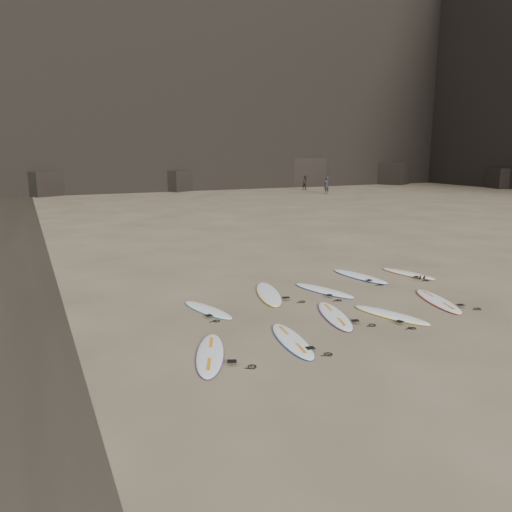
# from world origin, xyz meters

# --- Properties ---
(ground) EXTENTS (240.00, 240.00, 0.00)m
(ground) POSITION_xyz_m (0.00, 0.00, 0.00)
(ground) COLOR #897559
(ground) RESTS_ON ground
(headland) EXTENTS (170.00, 101.00, 63.47)m
(headland) POSITION_xyz_m (23.84, 48.78, 21.02)
(headland) COLOR black
(headland) RESTS_ON ground
(surfboard_0) EXTENTS (1.52, 2.57, 0.09)m
(surfboard_0) POSITION_xyz_m (-4.28, -0.77, 0.05)
(surfboard_0) COLOR white
(surfboard_0) RESTS_ON ground
(surfboard_1) EXTENTS (0.97, 2.53, 0.09)m
(surfboard_1) POSITION_xyz_m (-2.17, -0.81, 0.04)
(surfboard_1) COLOR white
(surfboard_1) RESTS_ON ground
(surfboard_2) EXTENTS (1.31, 2.60, 0.09)m
(surfboard_2) POSITION_xyz_m (-0.19, 0.30, 0.05)
(surfboard_2) COLOR white
(surfboard_2) RESTS_ON ground
(surfboard_3) EXTENTS (1.34, 2.41, 0.09)m
(surfboard_3) POSITION_xyz_m (1.30, -0.30, 0.04)
(surfboard_3) COLOR white
(surfboard_3) RESTS_ON ground
(surfboard_4) EXTENTS (1.34, 2.64, 0.09)m
(surfboard_4) POSITION_xyz_m (3.48, 0.13, 0.05)
(surfboard_4) COLOR white
(surfboard_4) RESTS_ON ground
(surfboard_5) EXTENTS (1.13, 2.26, 0.08)m
(surfboard_5) POSITION_xyz_m (-3.23, 2.33, 0.04)
(surfboard_5) COLOR white
(surfboard_5) RESTS_ON ground
(surfboard_6) EXTENTS (1.47, 2.87, 0.10)m
(surfboard_6) POSITION_xyz_m (-0.90, 3.03, 0.05)
(surfboard_6) COLOR white
(surfboard_6) RESTS_ON ground
(surfboard_7) EXTENTS (1.32, 2.49, 0.09)m
(surfboard_7) POSITION_xyz_m (0.94, 2.62, 0.04)
(surfboard_7) COLOR white
(surfboard_7) RESTS_ON ground
(surfboard_8) EXTENTS (1.08, 2.67, 0.09)m
(surfboard_8) POSITION_xyz_m (3.15, 3.65, 0.05)
(surfboard_8) COLOR white
(surfboard_8) RESTS_ON ground
(surfboard_9) EXTENTS (1.07, 2.34, 0.08)m
(surfboard_9) POSITION_xyz_m (5.07, 3.25, 0.04)
(surfboard_9) COLOR white
(surfboard_9) RESTS_ON ground
(person_a) EXTENTS (0.74, 0.56, 1.82)m
(person_a) POSITION_xyz_m (21.59, 34.45, 0.91)
(person_a) COLOR black
(person_a) RESTS_ON ground
(person_b) EXTENTS (0.83, 0.67, 1.64)m
(person_b) POSITION_xyz_m (22.17, 39.77, 0.82)
(person_b) COLOR black
(person_b) RESTS_ON ground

